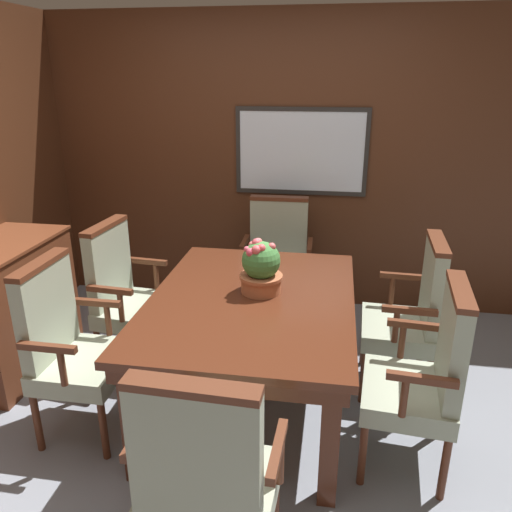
{
  "coord_description": "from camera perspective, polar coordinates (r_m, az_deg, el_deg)",
  "views": [
    {
      "loc": [
        0.54,
        -2.34,
        1.97
      ],
      "look_at": [
        0.1,
        0.41,
        0.94
      ],
      "focal_mm": 35.0,
      "sensor_mm": 36.0,
      "label": 1
    }
  ],
  "objects": [
    {
      "name": "sideboard_cabinet",
      "position": [
        3.83,
        -26.54,
        -5.32
      ],
      "size": [
        0.54,
        0.98,
        0.91
      ],
      "color": "brown",
      "rests_on": "ground_plane"
    },
    {
      "name": "chair_left_far",
      "position": [
        3.55,
        -14.72,
        -3.92
      ],
      "size": [
        0.49,
        0.59,
        1.03
      ],
      "rotation": [
        0.0,
        0.0,
        1.48
      ],
      "color": "#562B19",
      "rests_on": "ground_plane"
    },
    {
      "name": "chair_left_near",
      "position": [
        3.0,
        -20.6,
        -9.29
      ],
      "size": [
        0.45,
        0.56,
        1.03
      ],
      "rotation": [
        0.0,
        0.0,
        1.57
      ],
      "color": "#562B19",
      "rests_on": "ground_plane"
    },
    {
      "name": "chair_right_near",
      "position": [
        2.7,
        18.8,
        -12.55
      ],
      "size": [
        0.49,
        0.59,
        1.03
      ],
      "rotation": [
        0.0,
        0.0,
        -1.66
      ],
      "color": "#562B19",
      "rests_on": "ground_plane"
    },
    {
      "name": "chair_head_far",
      "position": [
        4.07,
        2.44,
        -0.1
      ],
      "size": [
        0.57,
        0.46,
        1.03
      ],
      "rotation": [
        0.0,
        0.0,
        0.02
      ],
      "color": "#562B19",
      "rests_on": "ground_plane"
    },
    {
      "name": "chair_head_near",
      "position": [
        2.04,
        -5.78,
        -23.76
      ],
      "size": [
        0.57,
        0.47,
        1.03
      ],
      "rotation": [
        0.0,
        0.0,
        3.1
      ],
      "color": "#562B19",
      "rests_on": "ground_plane"
    },
    {
      "name": "potted_plant",
      "position": [
        2.92,
        0.56,
        -1.36
      ],
      "size": [
        0.26,
        0.26,
        0.33
      ],
      "color": "#B2603D",
      "rests_on": "dining_table"
    },
    {
      "name": "chair_right_far",
      "position": [
        3.31,
        17.36,
        -6.06
      ],
      "size": [
        0.47,
        0.57,
        1.03
      ],
      "rotation": [
        0.0,
        0.0,
        -1.62
      ],
      "color": "#562B19",
      "rests_on": "ground_plane"
    },
    {
      "name": "dining_table",
      "position": [
        2.96,
        -0.47,
        -6.35
      ],
      "size": [
        1.18,
        1.6,
        0.74
      ],
      "color": "#4C2314",
      "rests_on": "ground_plane"
    },
    {
      "name": "wall_back",
      "position": [
        4.3,
        1.81,
        10.3
      ],
      "size": [
        7.2,
        0.08,
        2.45
      ],
      "color": "#4C2816",
      "rests_on": "ground_plane"
    },
    {
      "name": "ground_plane",
      "position": [
        3.11,
        -3.2,
        -19.07
      ],
      "size": [
        14.0,
        14.0,
        0.0
      ],
      "primitive_type": "plane",
      "color": "gray"
    }
  ]
}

